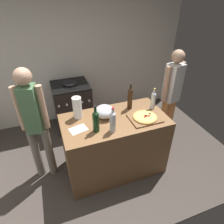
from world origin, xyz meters
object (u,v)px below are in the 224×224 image
(wine_bottle_dark, at_px, (153,100))
(person_in_red, at_px, (171,93))
(wine_bottle_clear, at_px, (113,121))
(mixing_bowl, at_px, (104,112))
(wine_bottle_amber, at_px, (130,98))
(person_in_stripes, at_px, (35,122))
(paper_towel_roll, at_px, (77,108))
(wine_bottle_green, at_px, (96,120))
(pizza, at_px, (145,117))
(stove, at_px, (73,106))

(wine_bottle_dark, relative_size, person_in_red, 0.20)
(wine_bottle_clear, height_order, person_in_red, person_in_red)
(mixing_bowl, bearing_deg, wine_bottle_amber, 11.23)
(mixing_bowl, relative_size, wine_bottle_amber, 0.71)
(person_in_stripes, bearing_deg, paper_towel_roll, -2.71)
(wine_bottle_green, xyz_separation_m, person_in_red, (1.39, 0.47, -0.12))
(pizza, height_order, paper_towel_roll, paper_towel_roll)
(pizza, relative_size, person_in_red, 0.19)
(wine_bottle_amber, bearing_deg, wine_bottle_green, -150.70)
(wine_bottle_amber, height_order, person_in_stripes, person_in_stripes)
(stove, xyz_separation_m, person_in_stripes, (-0.62, -1.06, 0.50))
(pizza, height_order, wine_bottle_clear, wine_bottle_clear)
(stove, distance_m, person_in_red, 1.83)
(mixing_bowl, xyz_separation_m, wine_bottle_green, (-0.19, -0.25, 0.07))
(wine_bottle_amber, bearing_deg, wine_bottle_dark, -23.54)
(mixing_bowl, bearing_deg, wine_bottle_clear, -90.56)
(pizza, relative_size, wine_bottle_amber, 0.83)
(paper_towel_roll, xyz_separation_m, stove, (0.07, 1.08, -0.61))
(wine_bottle_green, bearing_deg, stove, 92.96)
(stove, bearing_deg, person_in_stripes, -120.36)
(mixing_bowl, bearing_deg, wine_bottle_dark, -3.96)
(wine_bottle_clear, xyz_separation_m, wine_bottle_amber, (0.41, 0.40, 0.02))
(mixing_bowl, height_order, person_in_red, person_in_red)
(wine_bottle_clear, height_order, wine_bottle_green, wine_bottle_green)
(stove, height_order, person_in_stripes, person_in_stripes)
(wine_bottle_green, bearing_deg, paper_towel_roll, 112.04)
(paper_towel_roll, distance_m, wine_bottle_green, 0.39)
(wine_bottle_clear, height_order, person_in_stripes, person_in_stripes)
(wine_bottle_dark, relative_size, stove, 0.35)
(wine_bottle_dark, relative_size, person_in_stripes, 0.20)
(wine_bottle_clear, relative_size, wine_bottle_green, 0.93)
(wine_bottle_dark, distance_m, person_in_red, 0.58)
(wine_bottle_dark, bearing_deg, wine_bottle_clear, -158.54)
(paper_towel_roll, distance_m, stove, 1.25)
(mixing_bowl, relative_size, person_in_stripes, 0.16)
(person_in_stripes, bearing_deg, wine_bottle_clear, -27.57)
(pizza, height_order, person_in_stripes, person_in_stripes)
(wine_bottle_clear, height_order, wine_bottle_dark, wine_bottle_clear)
(paper_towel_roll, height_order, stove, paper_towel_roll)
(wine_bottle_clear, height_order, wine_bottle_amber, wine_bottle_amber)
(paper_towel_roll, bearing_deg, person_in_red, 4.12)
(pizza, xyz_separation_m, wine_bottle_clear, (-0.49, -0.09, 0.12))
(paper_towel_roll, distance_m, wine_bottle_clear, 0.55)
(paper_towel_roll, relative_size, wine_bottle_dark, 0.93)
(wine_bottle_dark, distance_m, wine_bottle_amber, 0.32)
(person_in_stripes, bearing_deg, wine_bottle_dark, -6.61)
(wine_bottle_dark, bearing_deg, stove, 127.81)
(mixing_bowl, height_order, stove, mixing_bowl)
(person_in_red, bearing_deg, wine_bottle_dark, -151.93)
(pizza, relative_size, stove, 0.34)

